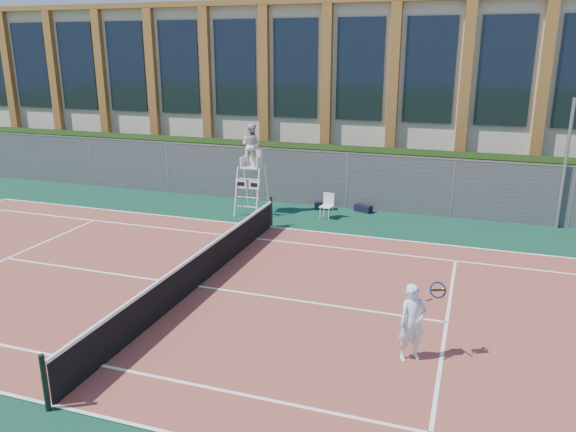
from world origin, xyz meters
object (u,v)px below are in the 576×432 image
(umpire_chair, at_px, (251,148))
(plastic_chair, at_px, (328,204))
(steel_pole, at_px, (565,165))
(tennis_player, at_px, (413,322))

(umpire_chair, distance_m, plastic_chair, 3.54)
(steel_pole, distance_m, plastic_chair, 8.30)
(umpire_chair, bearing_deg, steel_pole, 8.61)
(steel_pole, relative_size, tennis_player, 2.77)
(plastic_chair, height_order, tennis_player, tennis_player)
(steel_pole, xyz_separation_m, umpire_chair, (-10.92, -1.65, 0.27))
(steel_pole, distance_m, tennis_player, 11.32)
(steel_pole, height_order, tennis_player, steel_pole)
(umpire_chair, height_order, plastic_chair, umpire_chair)
(umpire_chair, relative_size, tennis_player, 2.12)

